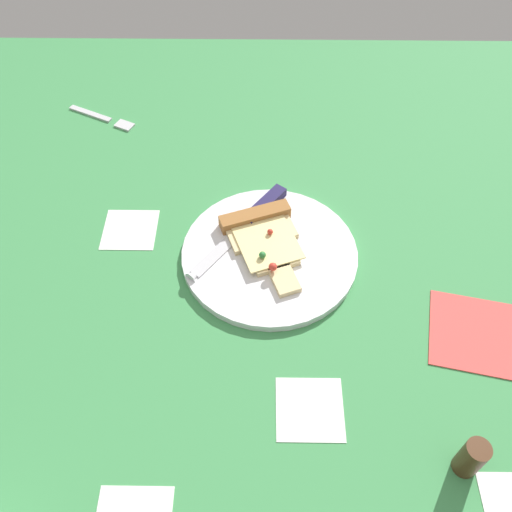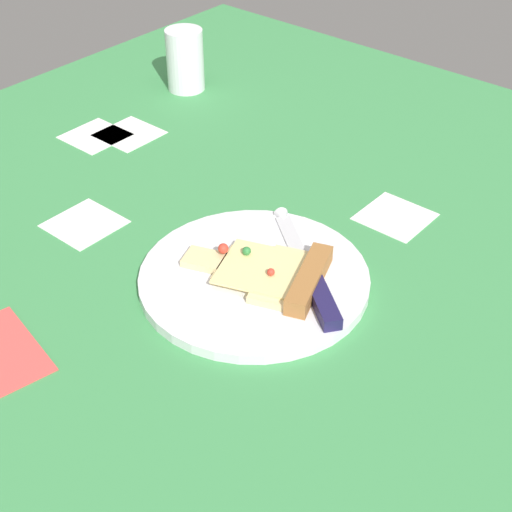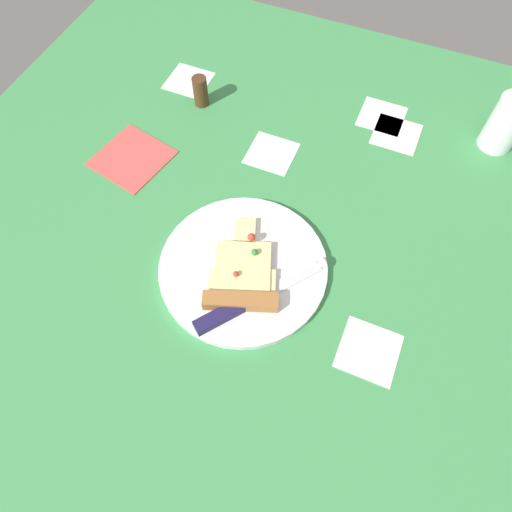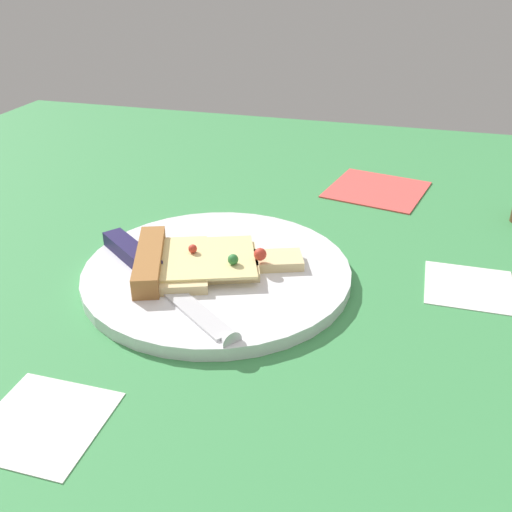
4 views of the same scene
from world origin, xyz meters
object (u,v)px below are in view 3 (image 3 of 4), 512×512
at_px(pizza_slice, 242,277).
at_px(knife, 249,301).
at_px(drinking_glass, 506,124).
at_px(pepper_shaker, 200,91).
at_px(napkin, 132,158).
at_px(plate, 243,268).

xyz_separation_m(pizza_slice, knife, (-0.03, -0.03, -0.00)).
bearing_deg(pizza_slice, drinking_glass, 34.34).
xyz_separation_m(drinking_glass, pepper_shaker, (-0.12, 0.59, -0.02)).
bearing_deg(pizza_slice, pepper_shaker, 104.59).
bearing_deg(pizza_slice, knife, -71.82).
relative_size(pizza_slice, drinking_glass, 1.74).
xyz_separation_m(knife, napkin, (0.20, 0.34, -0.02)).
relative_size(plate, knife, 1.39).
xyz_separation_m(plate, drinking_glass, (0.46, -0.35, 0.05)).
bearing_deg(drinking_glass, napkin, 115.92).
height_order(drinking_glass, pepper_shaker, drinking_glass).
bearing_deg(napkin, pepper_shaker, -17.25).
distance_m(pepper_shaker, napkin, 0.20).
bearing_deg(pepper_shaker, napkin, 162.75).
distance_m(drinking_glass, napkin, 0.72).
distance_m(pizza_slice, drinking_glass, 0.59).
height_order(plate, knife, knife).
distance_m(knife, napkin, 0.39).
distance_m(plate, napkin, 0.33).
distance_m(plate, drinking_glass, 0.58).
bearing_deg(napkin, pizza_slice, -118.14).
height_order(plate, napkin, plate).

